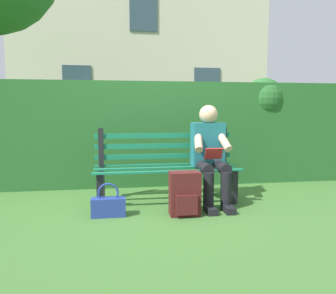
{
  "coord_description": "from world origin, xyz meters",
  "views": [
    {
      "loc": [
        0.55,
        3.75,
        1.1
      ],
      "look_at": [
        0.0,
        0.1,
        0.68
      ],
      "focal_mm": 34.76,
      "sensor_mm": 36.0,
      "label": 1
    }
  ],
  "objects_px": {
    "person_seated": "(210,152)",
    "park_bench": "(166,165)",
    "handbag": "(108,206)",
    "backpack": "(185,194)"
  },
  "relations": [
    {
      "from": "person_seated",
      "to": "handbag",
      "type": "distance_m",
      "value": 1.32
    },
    {
      "from": "park_bench",
      "to": "backpack",
      "type": "distance_m",
      "value": 0.64
    },
    {
      "from": "park_bench",
      "to": "backpack",
      "type": "height_order",
      "value": "park_bench"
    },
    {
      "from": "handbag",
      "to": "person_seated",
      "type": "bearing_deg",
      "value": -164.13
    },
    {
      "from": "backpack",
      "to": "handbag",
      "type": "distance_m",
      "value": 0.8
    },
    {
      "from": "park_bench",
      "to": "handbag",
      "type": "relative_size",
      "value": 4.81
    },
    {
      "from": "person_seated",
      "to": "handbag",
      "type": "xyz_separation_m",
      "value": [
        1.17,
        0.33,
        -0.49
      ]
    },
    {
      "from": "person_seated",
      "to": "park_bench",
      "type": "bearing_deg",
      "value": -20.75
    },
    {
      "from": "backpack",
      "to": "handbag",
      "type": "relative_size",
      "value": 1.3
    },
    {
      "from": "handbag",
      "to": "backpack",
      "type": "bearing_deg",
      "value": 174.68
    }
  ]
}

